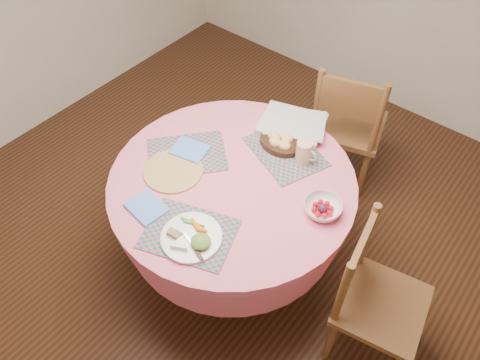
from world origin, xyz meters
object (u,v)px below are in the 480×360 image
object	(u,v)px
chair_back	(347,125)
dining_table	(233,204)
latte_mug	(304,152)
chair_right	(373,297)
fruit_bowl	(323,208)
dinner_plate	(192,238)
wicker_trivet	(173,171)
bread_bowl	(280,142)

from	to	relation	value
chair_back	dining_table	bearing A→B (deg)	65.82
dining_table	latte_mug	world-z (taller)	latte_mug
chair_right	fruit_bowl	size ratio (longest dim) A/B	4.86
chair_back	latte_mug	size ratio (longest dim) A/B	7.78
chair_right	latte_mug	size ratio (longest dim) A/B	7.25
chair_right	latte_mug	bearing A→B (deg)	54.98
dinner_plate	fruit_bowl	world-z (taller)	dinner_plate
wicker_trivet	latte_mug	world-z (taller)	latte_mug
chair_back	dinner_plate	bearing A→B (deg)	71.82
latte_mug	wicker_trivet	bearing A→B (deg)	-134.65
chair_back	wicker_trivet	world-z (taller)	chair_back
dining_table	chair_back	distance (m)	0.99
dining_table	wicker_trivet	size ratio (longest dim) A/B	4.13
chair_right	wicker_trivet	world-z (taller)	chair_right
wicker_trivet	dinner_plate	distance (m)	0.43
dinner_plate	fruit_bowl	xyz separation A→B (m)	(0.36, 0.50, 0.01)
dinner_plate	latte_mug	bearing A→B (deg)	81.35
dining_table	chair_right	size ratio (longest dim) A/B	1.39
dining_table	dinner_plate	bearing A→B (deg)	-76.56
dining_table	bread_bowl	xyz separation A→B (m)	(0.05, 0.34, 0.23)
latte_mug	fruit_bowl	xyz separation A→B (m)	(0.25, -0.22, -0.04)
chair_right	wicker_trivet	size ratio (longest dim) A/B	2.98
bread_bowl	latte_mug	bearing A→B (deg)	-5.09
dining_table	latte_mug	distance (m)	0.46
chair_right	chair_back	bearing A→B (deg)	26.24
chair_right	dinner_plate	distance (m)	0.91
chair_right	bread_bowl	bearing A→B (deg)	58.55
chair_right	chair_back	world-z (taller)	chair_back
dining_table	fruit_bowl	bearing A→B (deg)	13.26
dining_table	fruit_bowl	xyz separation A→B (m)	(0.46, 0.11, 0.22)
chair_right	latte_mug	distance (m)	0.77
chair_right	dining_table	bearing A→B (deg)	82.20
chair_right	fruit_bowl	distance (m)	0.49
dinner_plate	latte_mug	xyz separation A→B (m)	(0.11, 0.72, 0.05)
dining_table	bread_bowl	size ratio (longest dim) A/B	5.39
wicker_trivet	dinner_plate	bearing A→B (deg)	-34.60
chair_back	dinner_plate	world-z (taller)	chair_back
dinner_plate	latte_mug	world-z (taller)	latte_mug
latte_mug	fruit_bowl	distance (m)	0.34
chair_back	bread_bowl	size ratio (longest dim) A/B	4.18
dining_table	chair_right	distance (m)	0.83
dining_table	bread_bowl	world-z (taller)	bread_bowl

